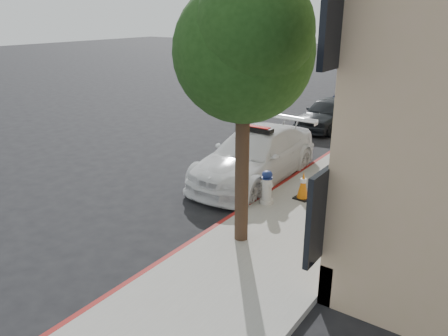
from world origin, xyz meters
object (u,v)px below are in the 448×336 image
parked_car_mid (328,113)px  parked_car_far (355,96)px  police_car (255,155)px  traffic_cone (303,185)px  fire_hydrant (267,187)px

parked_car_mid → parked_car_far: 5.19m
police_car → traffic_cone: (2.04, -0.85, -0.25)m
fire_hydrant → traffic_cone: bearing=68.1°
fire_hydrant → traffic_cone: size_ratio=1.18×
parked_car_mid → traffic_cone: (2.68, -8.16, -0.16)m
police_car → parked_car_far: size_ratio=1.41×
parked_car_mid → parked_car_far: bearing=97.4°
parked_car_mid → parked_car_far: parked_car_mid is taller
parked_car_mid → traffic_cone: size_ratio=5.25×
fire_hydrant → parked_car_mid: bearing=120.1°
parked_car_mid → police_car: bearing=-83.7°
parked_car_mid → fire_hydrant: parked_car_mid is taller
police_car → traffic_cone: police_car is taller
parked_car_far → fire_hydrant: (2.56, -14.14, -0.04)m
police_car → parked_car_mid: police_car is taller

